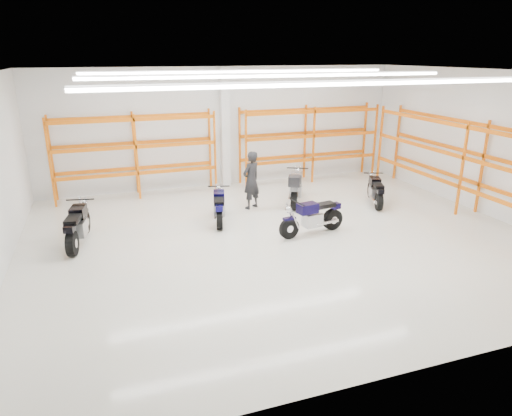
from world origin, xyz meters
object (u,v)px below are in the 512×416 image
object	(u,v)px
motorcycle_back_c	(296,188)
structural_column	(225,128)
motorcycle_back_b	(219,208)
motorcycle_back_d	(376,192)
standing_man	(251,180)
motorcycle_back_a	(77,227)
motorcycle_main	(314,217)

from	to	relation	value
motorcycle_back_c	structural_column	xyz separation A→B (m)	(-1.59, 3.16, 1.67)
motorcycle_back_b	motorcycle_back_d	bearing A→B (deg)	-0.59
standing_man	motorcycle_back_a	bearing A→B (deg)	-14.31
motorcycle_back_c	motorcycle_back_d	xyz separation A→B (m)	(2.59, -0.90, -0.12)
motorcycle_main	motorcycle_back_c	distance (m)	2.69
motorcycle_back_d	structural_column	world-z (taller)	structural_column
motorcycle_back_b	motorcycle_back_d	xyz separation A→B (m)	(5.51, -0.06, -0.01)
motorcycle_back_a	motorcycle_back_d	bearing A→B (deg)	2.53
motorcycle_back_b	motorcycle_back_d	distance (m)	5.51
motorcycle_back_b	motorcycle_main	bearing A→B (deg)	-37.28
motorcycle_back_a	motorcycle_back_b	bearing A→B (deg)	6.75
motorcycle_main	motorcycle_back_b	bearing A→B (deg)	142.72
motorcycle_back_a	standing_man	size ratio (longest dim) A/B	1.16
motorcycle_back_c	motorcycle_back_b	bearing A→B (deg)	-163.88
motorcycle_back_d	standing_man	xyz separation A→B (m)	(-4.15, 1.03, 0.51)
motorcycle_back_d	structural_column	bearing A→B (deg)	135.91
motorcycle_back_a	structural_column	bearing A→B (deg)	39.78
structural_column	motorcycle_main	bearing A→B (deg)	-79.90
motorcycle_main	motorcycle_back_a	bearing A→B (deg)	168.45
motorcycle_back_d	structural_column	distance (m)	6.10
motorcycle_back_d	structural_column	size ratio (longest dim) A/B	0.43
motorcycle_back_c	standing_man	xyz separation A→B (m)	(-1.55, 0.13, 0.38)
motorcycle_back_a	structural_column	xyz separation A→B (m)	(5.38, 4.48, 1.73)
motorcycle_back_a	motorcycle_back_b	size ratio (longest dim) A/B	1.12
motorcycle_back_a	motorcycle_back_c	distance (m)	7.10
motorcycle_back_c	motorcycle_back_d	world-z (taller)	motorcycle_back_c
motorcycle_back_a	motorcycle_back_c	xyz separation A→B (m)	(6.97, 1.32, 0.06)
motorcycle_back_b	motorcycle_back_c	size ratio (longest dim) A/B	0.91
structural_column	motorcycle_back_c	bearing A→B (deg)	-63.21
motorcycle_main	standing_man	distance (m)	2.97
motorcycle_back_c	motorcycle_back_d	bearing A→B (deg)	-19.13
motorcycle_main	motorcycle_back_d	world-z (taller)	motorcycle_main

